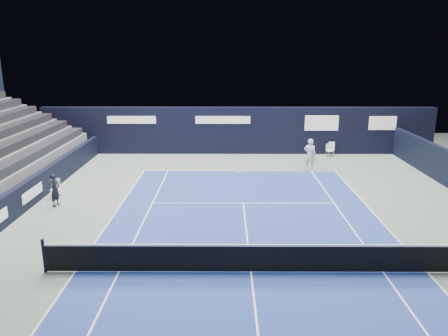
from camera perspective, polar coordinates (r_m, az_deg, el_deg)
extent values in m
plane|color=slate|center=(15.76, 3.14, -9.98)|extent=(48.00, 48.00, 0.00)
cube|color=navy|center=(13.97, 3.54, -13.42)|extent=(10.97, 23.77, 0.01)
cube|color=silver|center=(29.53, 13.84, 2.37)|extent=(0.48, 0.46, 0.04)
cube|color=silver|center=(29.66, 13.87, 2.91)|extent=(0.40, 0.12, 0.48)
cylinder|color=silver|center=(29.73, 14.15, 2.02)|extent=(0.02, 0.02, 0.42)
cylinder|color=silver|center=(29.73, 13.49, 2.06)|extent=(0.02, 0.02, 0.42)
cylinder|color=silver|center=(29.42, 14.15, 1.88)|extent=(0.02, 0.02, 0.42)
cylinder|color=silver|center=(29.42, 13.48, 1.93)|extent=(0.02, 0.02, 0.42)
cube|color=white|center=(29.66, 13.88, 3.06)|extent=(0.33, 0.15, 0.30)
cube|color=silver|center=(29.18, 13.63, 2.18)|extent=(0.46, 0.45, 0.04)
cube|color=silver|center=(29.27, 13.49, 2.69)|extent=(0.36, 0.14, 0.44)
cylinder|color=silver|center=(29.43, 13.73, 1.89)|extent=(0.02, 0.02, 0.39)
cylinder|color=silver|center=(29.27, 13.19, 1.85)|extent=(0.02, 0.02, 0.39)
cylinder|color=silver|center=(29.18, 14.03, 1.76)|extent=(0.02, 0.02, 0.39)
cylinder|color=silver|center=(29.02, 13.49, 1.72)|extent=(0.02, 0.02, 0.39)
cube|color=silver|center=(21.83, -21.17, -2.63)|extent=(0.45, 0.43, 0.04)
cube|color=silver|center=(21.92, -21.12, -1.86)|extent=(0.40, 0.08, 0.48)
cylinder|color=silver|center=(21.99, -20.58, -3.02)|extent=(0.02, 0.02, 0.42)
cylinder|color=silver|center=(22.08, -21.45, -3.03)|extent=(0.02, 0.02, 0.42)
cylinder|color=silver|center=(21.69, -20.78, -3.28)|extent=(0.02, 0.02, 0.42)
cylinder|color=silver|center=(21.78, -21.66, -3.29)|extent=(0.02, 0.02, 0.42)
imported|color=black|center=(20.66, -21.19, -2.70)|extent=(0.47, 0.60, 1.46)
cube|color=white|center=(25.06, 2.05, -0.38)|extent=(10.97, 0.06, 0.00)
cube|color=white|center=(15.29, 25.04, -12.25)|extent=(0.06, 23.77, 0.00)
cube|color=white|center=(14.72, -18.87, -12.68)|extent=(0.06, 23.77, 0.00)
cube|color=white|center=(14.78, 20.10, -12.67)|extent=(0.06, 23.77, 0.00)
cube|color=white|center=(14.34, -13.56, -13.03)|extent=(0.06, 23.77, 0.00)
cube|color=white|center=(19.83, 2.53, -4.58)|extent=(8.23, 0.06, 0.00)
cube|color=white|center=(13.97, 3.54, -13.40)|extent=(0.06, 12.80, 0.00)
cube|color=white|center=(24.92, 2.06, -0.47)|extent=(0.06, 0.30, 0.00)
cylinder|color=black|center=(14.81, -22.45, -10.54)|extent=(0.10, 0.10, 1.10)
cube|color=black|center=(13.76, 3.58, -11.75)|extent=(12.80, 0.03, 0.86)
cube|color=white|center=(13.57, 3.61, -10.06)|extent=(12.80, 0.05, 0.06)
cube|color=black|center=(29.23, 1.81, 4.93)|extent=(26.00, 0.60, 3.10)
cube|color=silver|center=(29.44, -11.99, 6.17)|extent=(3.20, 0.02, 0.50)
cube|color=silver|center=(28.78, -0.16, 6.30)|extent=(3.60, 0.02, 0.50)
cube|color=silver|center=(29.49, 12.64, 5.75)|extent=(2.20, 0.02, 1.00)
cube|color=silver|center=(30.59, 20.01, 5.54)|extent=(1.80, 0.02, 0.90)
cube|color=black|center=(21.13, -24.15, -3.00)|extent=(0.30, 22.00, 1.20)
cube|color=silver|center=(21.06, -23.73, -3.01)|extent=(0.02, 2.00, 0.45)
cube|color=#505052|center=(22.18, -24.59, -1.63)|extent=(0.90, 16.00, 1.65)
cube|color=#555457|center=(22.52, -26.73, -1.04)|extent=(0.90, 16.00, 2.10)
cube|color=black|center=(21.93, -24.88, 0.94)|extent=(0.63, 15.20, 0.40)
cube|color=black|center=(22.24, -27.10, 2.05)|extent=(0.63, 15.20, 0.40)
imported|color=white|center=(25.60, 11.15, 1.76)|extent=(0.76, 0.61, 1.83)
cylinder|color=black|center=(25.25, 10.96, 1.90)|extent=(0.03, 0.29, 0.13)
torus|color=black|center=(24.99, 11.07, 2.00)|extent=(0.30, 0.13, 0.29)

